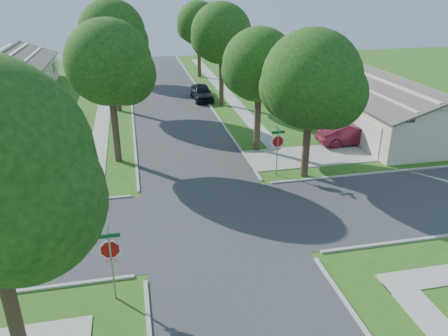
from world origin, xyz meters
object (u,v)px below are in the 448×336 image
tree_e_far (199,25)px  stop_sign_ne (278,143)px  tree_w_far (116,31)px  car_curb_east (202,92)px  car_driveway (350,134)px  tree_e_near (260,68)px  house_nw_far (10,75)px  house_ne_near (390,111)px  house_ne_far (304,68)px  tree_e_mid (222,36)px  tree_w_near (110,67)px  tree_w_mid (113,36)px  tree_ne_corner (312,84)px  car_curb_west (133,76)px  stop_sign_sw (110,253)px

tree_e_far → stop_sign_ne: bearing=-90.1°
tree_w_far → car_curb_east: 14.15m
car_driveway → car_curb_east: size_ratio=1.03×
tree_e_near → house_nw_far: tree_e_near is taller
house_ne_near → house_ne_far: same height
house_ne_near → car_curb_east: house_ne_near is taller
tree_e_mid → tree_e_far: 13.00m
tree_w_near → house_nw_far: 26.05m
house_ne_far → car_curb_east: bearing=-155.7°
tree_w_far → house_nw_far: bearing=-170.0°
stop_sign_ne → tree_w_near: bearing=155.3°
car_curb_east → tree_w_mid: bearing=-164.9°
tree_w_mid → house_ne_near: 23.46m
tree_w_near → tree_w_mid: (0.00, 12.00, 0.37)m
stop_sign_ne → tree_e_far: (0.05, 29.31, 3.95)m
tree_w_far → tree_ne_corner: tree_ne_corner is taller
stop_sign_ne → house_ne_far: house_ne_far is taller
tree_w_near → tree_w_mid: 12.01m
tree_e_far → tree_w_near: 26.71m
car_curb_west → tree_ne_corner: bearing=109.9°
tree_e_far → tree_ne_corner: tree_e_far is taller
tree_w_near → house_ne_near: 21.24m
house_nw_far → car_driveway: 36.04m
stop_sign_sw → tree_ne_corner: bearing=38.8°
tree_e_mid → tree_ne_corner: tree_e_mid is taller
tree_e_mid → tree_w_far: 16.06m
tree_e_near → house_nw_far: bearing=132.1°
tree_w_mid → house_nw_far: bearing=135.9°
tree_w_far → house_nw_far: 12.19m
tree_e_mid → tree_w_mid: bearing=180.0°
stop_sign_ne → tree_e_mid: size_ratio=0.32×
car_curb_east → tree_ne_corner: bearing=-81.3°
house_ne_far → car_curb_east: (-12.79, -5.77, -0.75)m
house_nw_far → stop_sign_sw: bearing=-72.9°
stop_sign_sw → car_curb_west: bearing=87.7°
house_ne_near → tree_e_near: bearing=-170.0°
house_ne_near → house_nw_far: 38.26m
tree_w_mid → stop_sign_sw: bearing=-90.1°
tree_e_far → tree_w_mid: bearing=-125.9°
tree_w_mid → car_curb_east: size_ratio=2.13×
stop_sign_sw → house_ne_far: 39.55m
stop_sign_ne → house_nw_far: size_ratio=0.22×
car_curb_west → tree_w_near: bearing=88.1°
tree_e_near → tree_w_far: bearing=110.6°
tree_e_far → house_ne_near: (11.24, -23.01, -4.46)m
tree_w_far → house_nw_far: (-11.34, -2.01, -3.99)m
tree_ne_corner → house_nw_far: (-22.35, 27.79, -4.08)m
house_nw_far → car_curb_west: bearing=4.5°
stop_sign_ne → tree_w_mid: size_ratio=0.31×
stop_sign_sw → car_curb_west: stop_sign_sw is taller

